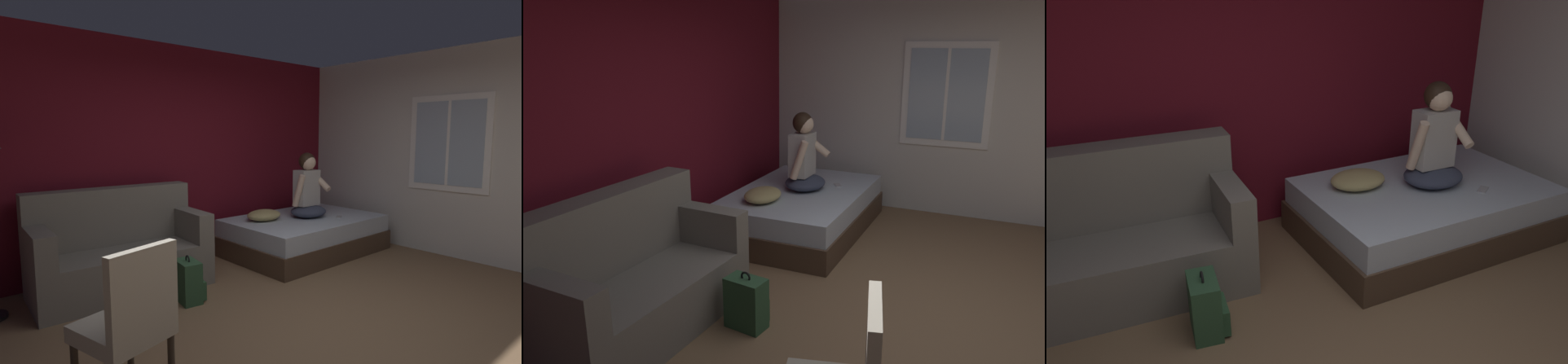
{
  "view_description": "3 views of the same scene",
  "coord_description": "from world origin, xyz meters",
  "views": [
    {
      "loc": [
        -2.47,
        -1.96,
        1.6
      ],
      "look_at": [
        0.85,
        1.84,
        1.01
      ],
      "focal_mm": 28.0,
      "sensor_mm": 36.0,
      "label": 1
    },
    {
      "loc": [
        -3.54,
        -0.36,
        2.11
      ],
      "look_at": [
        0.7,
        1.57,
        0.81
      ],
      "focal_mm": 35.0,
      "sensor_mm": 36.0,
      "label": 2
    },
    {
      "loc": [
        -1.15,
        -1.35,
        2.2
      ],
      "look_at": [
        0.24,
        1.38,
        0.89
      ],
      "focal_mm": 35.0,
      "sensor_mm": 36.0,
      "label": 3
    }
  ],
  "objects": [
    {
      "name": "couch",
      "position": [
        -0.88,
        2.07,
        0.39
      ],
      "size": [
        1.74,
        0.91,
        1.04
      ],
      "color": "slate",
      "rests_on": "ground"
    },
    {
      "name": "cell_phone",
      "position": [
        1.9,
        1.42,
        0.48
      ],
      "size": [
        0.16,
        0.13,
        0.01
      ],
      "primitive_type": "cube",
      "rotation": [
        0.0,
        0.0,
        5.27
      ],
      "color": "#B7B7BC",
      "rests_on": "bed"
    },
    {
      "name": "bed",
      "position": [
        1.55,
        1.74,
        0.24
      ],
      "size": [
        2.09,
        1.37,
        0.48
      ],
      "color": "#4C3828",
      "rests_on": "ground"
    },
    {
      "name": "ground_plane",
      "position": [
        0.0,
        0.0,
        0.0
      ],
      "size": [
        40.0,
        40.0,
        0.0
      ],
      "primitive_type": "plane",
      "color": "brown"
    },
    {
      "name": "wall_back_accent",
      "position": [
        0.0,
        2.68,
        1.35
      ],
      "size": [
        10.64,
        0.16,
        2.7
      ],
      "primitive_type": "cube",
      "color": "maroon",
      "rests_on": "ground"
    },
    {
      "name": "person_seated",
      "position": [
        1.6,
        1.73,
        0.84
      ],
      "size": [
        0.53,
        0.46,
        0.88
      ],
      "color": "#383D51",
      "rests_on": "bed"
    },
    {
      "name": "backpack",
      "position": [
        -0.52,
        1.32,
        0.19
      ],
      "size": [
        0.27,
        0.32,
        0.46
      ],
      "color": "#2D5133",
      "rests_on": "ground"
    },
    {
      "name": "wall_side_with_window",
      "position": [
        2.9,
        0.01,
        1.35
      ],
      "size": [
        0.19,
        6.61,
        2.7
      ],
      "color": "silver",
      "rests_on": "ground"
    },
    {
      "name": "throw_pillow",
      "position": [
        1.0,
        1.95,
        0.55
      ],
      "size": [
        0.49,
        0.37,
        0.14
      ],
      "primitive_type": "ellipsoid",
      "rotation": [
        0.0,
        0.0,
        -0.03
      ],
      "color": "tan",
      "rests_on": "bed"
    }
  ]
}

